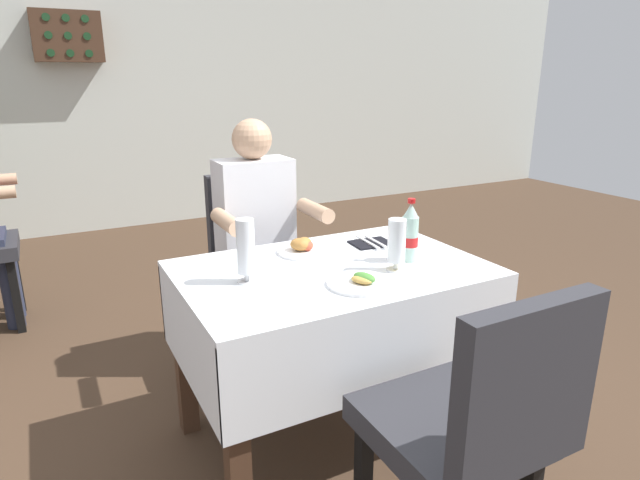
{
  "coord_description": "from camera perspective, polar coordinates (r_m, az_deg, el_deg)",
  "views": [
    {
      "loc": [
        -0.88,
        -1.65,
        1.45
      ],
      "look_at": [
        0.06,
        0.11,
        0.83
      ],
      "focal_mm": 29.96,
      "sensor_mm": 36.0,
      "label": 1
    }
  ],
  "objects": [
    {
      "name": "napkin_cutlery_set",
      "position": [
        2.31,
        5.51,
        -0.31
      ],
      "size": [
        0.18,
        0.19,
        0.01
      ],
      "color": "black",
      "rests_on": "main_dining_table"
    },
    {
      "name": "chair_near_camera_side",
      "position": [
        1.57,
        15.9,
        -18.36
      ],
      "size": [
        0.44,
        0.5,
        0.97
      ],
      "color": "#2D2D33",
      "rests_on": "ground"
    },
    {
      "name": "plate_near_camera",
      "position": [
        1.86,
        4.42,
        -4.5
      ],
      "size": [
        0.24,
        0.24,
        0.04
      ],
      "color": "white",
      "rests_on": "main_dining_table"
    },
    {
      "name": "main_dining_table",
      "position": [
        2.1,
        1.29,
        -7.51
      ],
      "size": [
        1.15,
        0.76,
        0.75
      ],
      "color": "white",
      "rests_on": "ground"
    },
    {
      "name": "beer_glass_left",
      "position": [
        1.86,
        -7.93,
        -1.15
      ],
      "size": [
        0.07,
        0.07,
        0.23
      ],
      "color": "white",
      "rests_on": "main_dining_table"
    },
    {
      "name": "wall_bottle_rack",
      "position": [
        5.38,
        -25.39,
        19.05
      ],
      "size": [
        0.56,
        0.21,
        0.42
      ],
      "color": "#472D1E"
    },
    {
      "name": "plate_far_diner",
      "position": [
        2.19,
        -1.74,
        -0.82
      ],
      "size": [
        0.23,
        0.23,
        0.06
      ],
      "color": "white",
      "rests_on": "main_dining_table"
    },
    {
      "name": "chair_far_diner_seat",
      "position": [
        2.76,
        -6.55,
        -1.88
      ],
      "size": [
        0.44,
        0.5,
        0.97
      ],
      "color": "#2D2D33",
      "rests_on": "ground"
    },
    {
      "name": "seated_diner_far",
      "position": [
        2.6,
        -6.47,
        0.58
      ],
      "size": [
        0.5,
        0.46,
        1.26
      ],
      "color": "#282D42",
      "rests_on": "ground"
    },
    {
      "name": "back_wall",
      "position": [
        5.59,
        -19.64,
        16.32
      ],
      "size": [
        11.0,
        0.12,
        2.92
      ],
      "primitive_type": "cube",
      "color": "silver",
      "rests_on": "ground"
    },
    {
      "name": "ground_plane",
      "position": [
        2.37,
        0.11,
        -20.63
      ],
      "size": [
        11.0,
        11.0,
        0.0
      ],
      "primitive_type": "plane",
      "color": "#473323"
    },
    {
      "name": "cola_bottle_primary",
      "position": [
        2.1,
        9.58,
        0.64
      ],
      "size": [
        0.07,
        0.07,
        0.25
      ],
      "color": "silver",
      "rests_on": "main_dining_table"
    },
    {
      "name": "beer_glass_middle",
      "position": [
        1.98,
        8.17,
        -0.46
      ],
      "size": [
        0.07,
        0.07,
        0.2
      ],
      "color": "white",
      "rests_on": "main_dining_table"
    }
  ]
}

